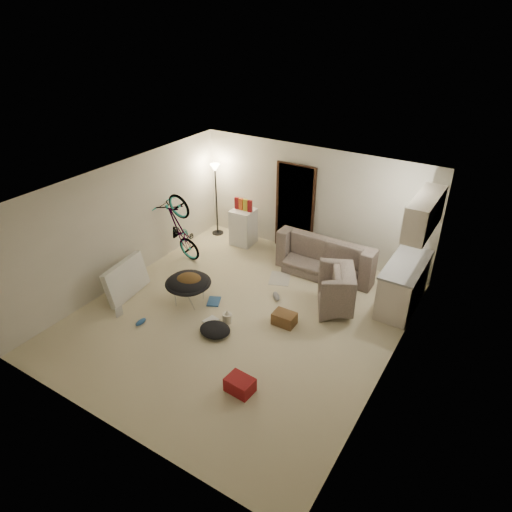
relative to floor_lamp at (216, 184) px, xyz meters
The scene contains 36 objects.
floor 3.81m from the floor_lamp, 47.83° to the right, with size 5.50×6.00×0.02m, color beige.
ceiling 3.77m from the floor_lamp, 47.83° to the right, with size 5.50×6.00×0.02m, color white.
wall_back 2.43m from the floor_lamp, ahead, with size 5.50×0.02×2.50m, color beige.
wall_front 6.15m from the floor_lamp, 67.02° to the right, with size 5.50×0.02×2.50m, color beige.
wall_left 2.67m from the floor_lamp, 97.74° to the right, with size 0.02×6.00×2.50m, color beige.
wall_right 5.80m from the floor_lamp, 27.18° to the right, with size 0.02×6.00×2.50m, color beige.
doorway 2.05m from the floor_lamp, ahead, with size 0.85×0.10×2.04m, color black.
door_trim 2.04m from the floor_lamp, ahead, with size 0.97×0.04×2.10m, color #321C11.
floor_lamp is the anchor object (origin of this frame).
kitchen_counter 4.95m from the floor_lamp, ahead, with size 0.60×1.50×0.88m, color beige.
counter_top 4.89m from the floor_lamp, ahead, with size 0.64×1.54×0.04m, color gray.
kitchen_uppers 5.04m from the floor_lamp, ahead, with size 0.38×1.40×0.65m, color beige.
sofa 3.27m from the floor_lamp, ahead, with size 2.15×0.84×0.63m, color #323831.
armchair 4.40m from the floor_lamp, 17.78° to the right, with size 0.96×0.84×0.63m, color #323831.
bicycle 1.74m from the floor_lamp, 86.20° to the right, with size 0.59×1.69×0.89m, color black.
book_asset 4.11m from the floor_lamp, 82.92° to the right, with size 0.16×0.21×0.02m, color maroon.
mini_fridge 1.22m from the floor_lamp, ahead, with size 0.51×0.51×0.87m, color white.
snack_box_0 0.75m from the floor_lamp, ahead, with size 0.10×0.07×0.30m, color maroon.
snack_box_1 0.86m from the floor_lamp, ahead, with size 0.10×0.07×0.30m, color #CC4E19.
snack_box_2 0.97m from the floor_lamp, ahead, with size 0.10×0.07×0.30m, color gold.
snack_box_3 1.09m from the floor_lamp, ahead, with size 0.10×0.07×0.30m, color maroon.
saucer_chair 3.19m from the floor_lamp, 64.36° to the right, with size 0.88×0.88×0.63m.
hoodie 3.19m from the floor_lamp, 63.76° to the right, with size 0.48×0.40×0.22m, color #50381B.
sofa_drape 2.30m from the floor_lamp, ahead, with size 0.56×0.46×0.28m, color black.
tv_box 3.32m from the floor_lamp, 88.20° to the right, with size 0.13×1.10×0.72m, color silver.
drink_case_a 4.17m from the floor_lamp, 36.41° to the right, with size 0.41×0.29×0.23m, color brown.
drink_case_b 5.53m from the floor_lamp, 50.47° to the right, with size 0.41×0.30×0.24m, color maroon.
juicer 3.87m from the floor_lamp, 51.30° to the right, with size 0.18×0.18×0.25m.
newspaper 2.92m from the floor_lamp, 23.91° to the right, with size 0.42×0.55×0.01m, color #B3AFA6.
book_blue 3.29m from the floor_lamp, 55.53° to the right, with size 0.23×0.32×0.03m, color #285592.
book_white 3.86m from the floor_lamp, 56.09° to the right, with size 0.20×0.26×0.02m, color silver.
shoe_0 3.39m from the floor_lamp, 10.57° to the right, with size 0.28×0.11×0.10m, color #285592.
shoe_1 3.45m from the floor_lamp, 32.97° to the right, with size 0.29×0.12×0.11m, color slate.
shoe_2 4.08m from the floor_lamp, 75.18° to the right, with size 0.24×0.10×0.09m, color #285592.
clothes_lump_a 4.19m from the floor_lamp, 54.70° to the right, with size 0.56×0.48×0.18m, color black.
clothes_lump_b 3.71m from the floor_lamp, ahead, with size 0.49×0.42×0.15m, color black.
Camera 1 is at (3.88, -5.65, 5.16)m, focal length 32.00 mm.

